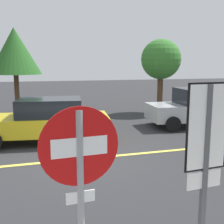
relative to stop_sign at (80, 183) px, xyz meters
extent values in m
plane|color=#2D2D30|center=(0.89, 5.20, -1.60)|extent=(80.00, 80.00, 0.00)
cube|color=#E0D14C|center=(3.89, 5.20, -1.59)|extent=(28.00, 0.16, 0.01)
cylinder|color=red|center=(0.00, 0.00, 0.36)|extent=(0.76, 0.07, 0.76)
cube|color=white|center=(0.00, 0.00, 0.36)|extent=(0.53, 0.06, 0.18)
cube|color=white|center=(0.00, 0.00, -0.14)|extent=(0.28, 0.04, 0.11)
cube|color=#4C4C51|center=(1.45, 0.12, -0.35)|extent=(0.06, 0.06, 2.50)
cube|color=white|center=(1.45, 0.12, 0.43)|extent=(0.50, 0.06, 0.95)
cube|color=black|center=(1.45, 0.12, 0.43)|extent=(0.54, 0.05, 0.99)
cube|color=white|center=(1.45, 0.12, -0.19)|extent=(0.45, 0.05, 0.20)
cube|color=gold|center=(0.00, 7.42, -0.97)|extent=(4.70, 2.40, 0.61)
cube|color=black|center=(0.22, 7.39, -0.36)|extent=(2.36, 1.85, 0.61)
cylinder|color=black|center=(-1.39, 8.52, -1.28)|extent=(0.66, 0.31, 0.64)
cylinder|color=black|center=(1.38, 6.33, -1.28)|extent=(0.66, 0.31, 0.64)
cylinder|color=black|center=(1.64, 8.08, -1.28)|extent=(0.66, 0.31, 0.64)
cube|color=#B7BABF|center=(6.58, 8.22, -0.94)|extent=(4.29, 2.17, 0.68)
cube|color=black|center=(6.78, 8.20, -0.25)|extent=(2.13, 1.74, 0.68)
cylinder|color=black|center=(5.09, 7.48, -1.28)|extent=(0.66, 0.28, 0.64)
cylinder|color=black|center=(5.27, 9.24, -1.28)|extent=(0.66, 0.28, 0.64)
cylinder|color=black|center=(8.06, 8.97, -1.28)|extent=(0.66, 0.28, 0.64)
cylinder|color=#513823|center=(6.68, 11.96, -0.40)|extent=(0.32, 0.32, 2.39)
sphere|color=#387A2D|center=(6.68, 11.96, 1.41)|extent=(2.22, 2.22, 2.22)
cylinder|color=#513823|center=(-1.07, 12.92, -0.49)|extent=(0.25, 0.25, 2.21)
cone|color=#286023|center=(-1.07, 12.92, 1.80)|extent=(2.66, 2.66, 2.36)
camera|label=1|loc=(-0.42, -2.48, 1.11)|focal=44.86mm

